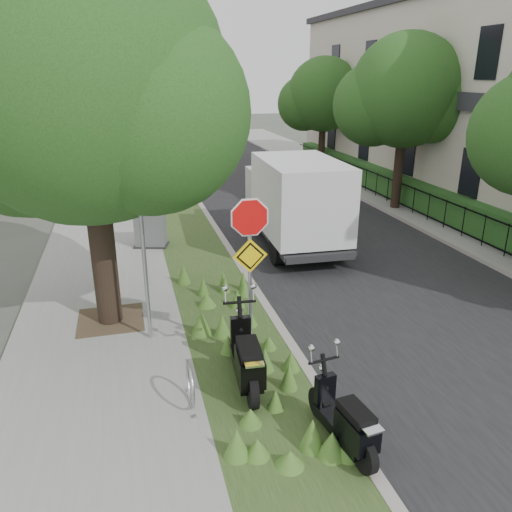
{
  "coord_description": "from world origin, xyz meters",
  "views": [
    {
      "loc": [
        -3.42,
        -7.47,
        5.22
      ],
      "look_at": [
        -0.7,
        2.81,
        1.3
      ],
      "focal_mm": 35.0,
      "sensor_mm": 36.0,
      "label": 1
    }
  ],
  "objects": [
    {
      "name": "ground",
      "position": [
        0.0,
        0.0,
        0.0
      ],
      "size": [
        120.0,
        120.0,
        0.0
      ],
      "primitive_type": "plane",
      "color": "#4C5147",
      "rests_on": "ground"
    },
    {
      "name": "sidewalk_near",
      "position": [
        -4.25,
        10.0,
        0.06
      ],
      "size": [
        3.5,
        60.0,
        0.12
      ],
      "primitive_type": "cube",
      "color": "gray",
      "rests_on": "ground"
    },
    {
      "name": "verge",
      "position": [
        -1.5,
        10.0,
        0.06
      ],
      "size": [
        2.0,
        60.0,
        0.12
      ],
      "primitive_type": "cube",
      "color": "#2B461E",
      "rests_on": "ground"
    },
    {
      "name": "kerb_near",
      "position": [
        -0.5,
        10.0,
        0.07
      ],
      "size": [
        0.2,
        60.0,
        0.13
      ],
      "primitive_type": "cube",
      "color": "#9E9991",
      "rests_on": "ground"
    },
    {
      "name": "road",
      "position": [
        3.0,
        10.0,
        0.01
      ],
      "size": [
        7.0,
        60.0,
        0.01
      ],
      "primitive_type": "cube",
      "color": "black",
      "rests_on": "ground"
    },
    {
      "name": "kerb_far",
      "position": [
        6.5,
        10.0,
        0.07
      ],
      "size": [
        0.2,
        60.0,
        0.13
      ],
      "primitive_type": "cube",
      "color": "#9E9991",
      "rests_on": "ground"
    },
    {
      "name": "footpath_far",
      "position": [
        8.2,
        10.0,
        0.06
      ],
      "size": [
        3.2,
        60.0,
        0.12
      ],
      "primitive_type": "cube",
      "color": "gray",
      "rests_on": "ground"
    },
    {
      "name": "street_tree_main",
      "position": [
        -4.08,
        2.86,
        4.8
      ],
      "size": [
        6.21,
        5.54,
        7.66
      ],
      "color": "black",
      "rests_on": "ground"
    },
    {
      "name": "bare_post",
      "position": [
        -3.2,
        1.8,
        2.12
      ],
      "size": [
        0.08,
        0.08,
        4.0
      ],
      "color": "#A5A8AD",
      "rests_on": "ground"
    },
    {
      "name": "bike_hoop",
      "position": [
        -2.7,
        -0.6,
        0.5
      ],
      "size": [
        0.06,
        0.78,
        0.77
      ],
      "color": "#A5A8AD",
      "rests_on": "ground"
    },
    {
      "name": "sign_assembly",
      "position": [
        -1.4,
        0.58,
        2.33
      ],
      "size": [
        0.94,
        0.08,
        3.22
      ],
      "color": "#A5A8AD",
      "rests_on": "ground"
    },
    {
      "name": "fence_far",
      "position": [
        7.2,
        10.0,
        0.67
      ],
      "size": [
        0.04,
        24.0,
        1.0
      ],
      "color": "black",
      "rests_on": "ground"
    },
    {
      "name": "hedge_far",
      "position": [
        7.9,
        10.0,
        0.67
      ],
      "size": [
        1.0,
        24.0,
        1.1
      ],
      "primitive_type": "cube",
      "color": "#1E4719",
      "rests_on": "footpath_far"
    },
    {
      "name": "terrace_houses",
      "position": [
        11.49,
        10.0,
        4.16
      ],
      "size": [
        7.4,
        26.4,
        8.2
      ],
      "color": "#BDB2A1",
      "rests_on": "ground"
    },
    {
      "name": "far_tree_b",
      "position": [
        6.94,
        10.05,
        4.37
      ],
      "size": [
        4.83,
        4.31,
        6.56
      ],
      "color": "black",
      "rests_on": "ground"
    },
    {
      "name": "far_tree_c",
      "position": [
        6.94,
        18.04,
        3.95
      ],
      "size": [
        4.37,
        3.89,
        5.93
      ],
      "color": "black",
      "rests_on": "ground"
    },
    {
      "name": "scooter_near",
      "position": [
        -1.7,
        -0.43,
        0.59
      ],
      "size": [
        0.51,
        2.02,
        0.96
      ],
      "color": "black",
      "rests_on": "ground"
    },
    {
      "name": "scooter_far",
      "position": [
        -0.69,
        -2.24,
        0.52
      ],
      "size": [
        0.51,
        1.74,
        0.83
      ],
      "color": "black",
      "rests_on": "ground"
    },
    {
      "name": "box_truck",
      "position": [
        1.6,
        6.8,
        1.57
      ],
      "size": [
        2.33,
        5.41,
        2.41
      ],
      "color": "#262628",
      "rests_on": "ground"
    },
    {
      "name": "utility_cabinet",
      "position": [
        -2.8,
        7.66,
        0.76
      ],
      "size": [
        1.15,
        0.92,
        1.34
      ],
      "color": "#262628",
      "rests_on": "ground"
    }
  ]
}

